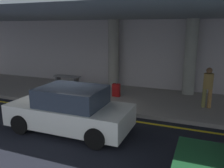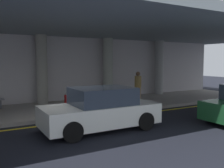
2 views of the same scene
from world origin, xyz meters
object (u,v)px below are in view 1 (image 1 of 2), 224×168
(support_column_far_left, at_px, (114,54))
(support_column_left_mid, at_px, (190,57))
(car_white, at_px, (70,110))
(traveler_with_luggage, at_px, (208,85))
(bench_metal, at_px, (67,78))
(suitcase_upright_secondary, at_px, (116,90))

(support_column_far_left, relative_size, support_column_left_mid, 1.00)
(car_white, bearing_deg, support_column_left_mid, 60.60)
(traveler_with_luggage, bearing_deg, bench_metal, -104.33)
(support_column_left_mid, bearing_deg, traveler_with_luggage, -65.41)
(support_column_far_left, bearing_deg, car_white, -83.41)
(support_column_far_left, distance_m, suitcase_upright_secondary, 2.47)
(support_column_left_mid, xyz_separation_m, bench_metal, (-6.76, -0.42, -1.47))
(support_column_left_mid, distance_m, suitcase_upright_secondary, 3.93)
(traveler_with_luggage, xyz_separation_m, suitcase_upright_secondary, (-4.05, 0.16, -0.65))
(bench_metal, bearing_deg, suitcase_upright_secondary, -20.52)
(traveler_with_luggage, relative_size, bench_metal, 1.05)
(suitcase_upright_secondary, bearing_deg, bench_metal, 153.22)
(support_column_far_left, distance_m, car_white, 5.81)
(support_column_far_left, relative_size, suitcase_upright_secondary, 4.06)
(support_column_left_mid, height_order, bench_metal, support_column_left_mid)
(bench_metal, bearing_deg, traveler_with_luggage, -11.15)
(support_column_far_left, xyz_separation_m, suitcase_upright_secondary, (0.83, -1.76, -1.51))
(car_white, height_order, bench_metal, car_white)
(support_column_far_left, bearing_deg, bench_metal, -171.35)
(support_column_left_mid, height_order, car_white, support_column_left_mid)
(support_column_far_left, distance_m, support_column_left_mid, 4.00)
(suitcase_upright_secondary, bearing_deg, car_white, -98.92)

